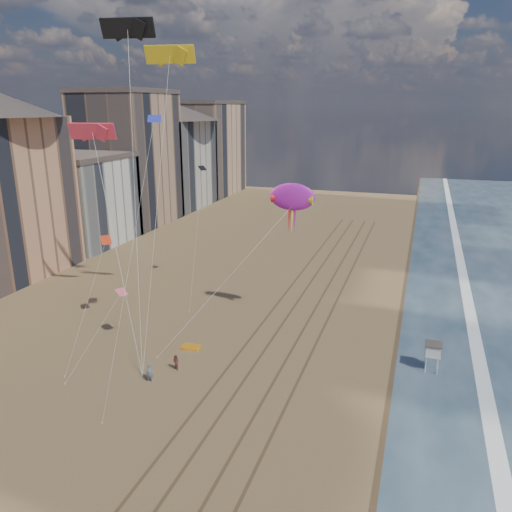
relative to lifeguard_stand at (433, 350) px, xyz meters
The scene contains 12 objects.
ground 29.97m from the lifeguard_stand, 127.97° to the right, with size 260.00×260.00×0.00m, color brown.
wet_sand 16.62m from the lifeguard_stand, 87.86° to the left, with size 260.00×260.00×0.00m, color #42301E.
foam 17.29m from the lifeguard_stand, 73.68° to the left, with size 260.00×260.00×0.00m, color white.
tracks 17.25m from the lifeguard_stand, 157.86° to the left, with size 7.68×120.00×0.01m.
buildings 77.49m from the lifeguard_stand, 146.75° to the left, with size 34.72×131.35×29.00m.
lifeguard_stand is the anchor object (origin of this frame).
grounded_kite 25.34m from the lifeguard_stand, behind, with size 2.07×1.31×0.23m, color orange.
show_kite 21.47m from the lifeguard_stand, 163.61° to the left, with size 8.18×6.11×21.88m.
kite_flyer_a 27.93m from the lifeguard_stand, 157.07° to the right, with size 0.70×0.46×1.92m, color slate.
kite_flyer_b 25.71m from the lifeguard_stand, 161.59° to the right, with size 0.82×0.64×1.69m, color brown.
parafoils 42.26m from the lifeguard_stand, behind, with size 16.03×2.75×12.21m.
small_kites 33.27m from the lifeguard_stand, behind, with size 11.42×20.95×18.78m.
Camera 1 is at (15.94, -24.37, 25.57)m, focal length 35.00 mm.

